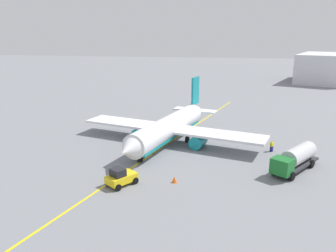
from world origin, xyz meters
The scene contains 8 objects.
ground_plane centered at (0.00, 0.00, 0.00)m, with size 400.00×400.00×0.00m, color slate.
airplane centered at (-0.49, 0.14, 2.58)m, with size 28.40×31.36×9.54m.
fuel_tanker centered at (8.26, 18.35, 1.71)m, with size 9.16×7.49×3.15m.
pushback_tug centered at (16.38, -2.94, 1.01)m, with size 4.10×3.83×2.20m.
refueling_worker centered at (1.12, 16.31, 0.82)m, with size 0.63×0.61×1.71m.
safety_cone_nose centered at (14.60, 3.27, 0.37)m, with size 0.67×0.67×0.75m, color #F2590F.
distant_hangar centered at (-80.23, 44.58, 5.13)m, with size 30.79×25.52×10.27m.
taxi_line_marking centered at (0.00, 0.00, 0.01)m, with size 76.49×0.30×0.01m, color yellow.
Camera 1 is at (52.01, 8.82, 17.64)m, focal length 36.11 mm.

